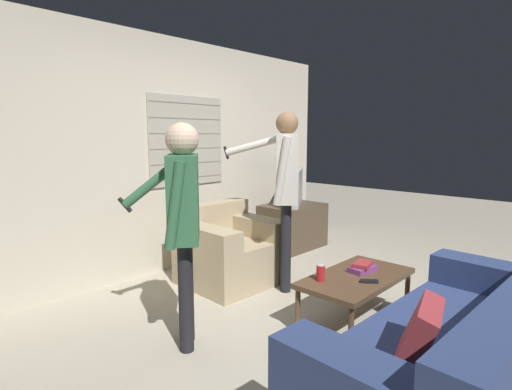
{
  "coord_description": "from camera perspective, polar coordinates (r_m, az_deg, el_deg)",
  "views": [
    {
      "loc": [
        -2.46,
        -1.73,
        1.5
      ],
      "look_at": [
        -0.04,
        0.58,
        1.0
      ],
      "focal_mm": 28.0,
      "sensor_mm": 36.0,
      "label": 1
    }
  ],
  "objects": [
    {
      "name": "person_right_standing",
      "position": [
        3.8,
        4.17,
        2.34
      ],
      "size": [
        0.49,
        0.84,
        1.72
      ],
      "rotation": [
        0.0,
        0.0,
        0.72
      ],
      "color": "black",
      "rests_on": "ground_plane"
    },
    {
      "name": "armchair_beige",
      "position": [
        4.16,
        -3.94,
        -7.91
      ],
      "size": [
        0.92,
        0.85,
        0.79
      ],
      "rotation": [
        0.0,
        0.0,
        3.12
      ],
      "color": "tan",
      "rests_on": "ground_plane"
    },
    {
      "name": "tv_stand",
      "position": [
        5.42,
        5.24,
        -4.41
      ],
      "size": [
        0.82,
        0.59,
        0.58
      ],
      "color": "#4C3D2D",
      "rests_on": "ground_plane"
    },
    {
      "name": "wall_back",
      "position": [
        4.5,
        -13.16,
        5.47
      ],
      "size": [
        5.2,
        0.08,
        2.55
      ],
      "color": "beige",
      "rests_on": "ground_plane"
    },
    {
      "name": "couch_blue",
      "position": [
        2.52,
        26.82,
        -20.6
      ],
      "size": [
        1.96,
        0.9,
        0.8
      ],
      "rotation": [
        0.0,
        0.0,
        -0.03
      ],
      "color": "navy",
      "rests_on": "ground_plane"
    },
    {
      "name": "person_left_standing",
      "position": [
        2.79,
        -10.45,
        -1.82
      ],
      "size": [
        0.48,
        0.74,
        1.59
      ],
      "rotation": [
        0.0,
        0.0,
        0.89
      ],
      "color": "black",
      "rests_on": "ground_plane"
    },
    {
      "name": "coffee_table",
      "position": [
        3.34,
        14.12,
        -11.73
      ],
      "size": [
        1.0,
        0.54,
        0.4
      ],
      "color": "brown",
      "rests_on": "ground_plane"
    },
    {
      "name": "ground_plane",
      "position": [
        3.36,
        7.97,
        -18.11
      ],
      "size": [
        16.0,
        16.0,
        0.0
      ],
      "primitive_type": "plane",
      "color": "#B2A893"
    },
    {
      "name": "book_stack",
      "position": [
        3.42,
        14.99,
        -9.94
      ],
      "size": [
        0.25,
        0.16,
        0.08
      ],
      "color": "#75387F",
      "rests_on": "coffee_table"
    },
    {
      "name": "soda_can",
      "position": [
        3.14,
        9.18,
        -10.94
      ],
      "size": [
        0.07,
        0.07,
        0.13
      ],
      "color": "red",
      "rests_on": "coffee_table"
    },
    {
      "name": "tv",
      "position": [
        5.33,
        5.29,
        1.13
      ],
      "size": [
        0.74,
        0.58,
        0.47
      ],
      "rotation": [
        0.0,
        0.0,
        3.72
      ],
      "color": "#B2B2B7",
      "rests_on": "tv_stand"
    },
    {
      "name": "spare_remote",
      "position": [
        3.19,
        15.85,
        -11.77
      ],
      "size": [
        0.11,
        0.13,
        0.02
      ],
      "rotation": [
        0.0,
        0.0,
        0.68
      ],
      "color": "black",
      "rests_on": "coffee_table"
    }
  ]
}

